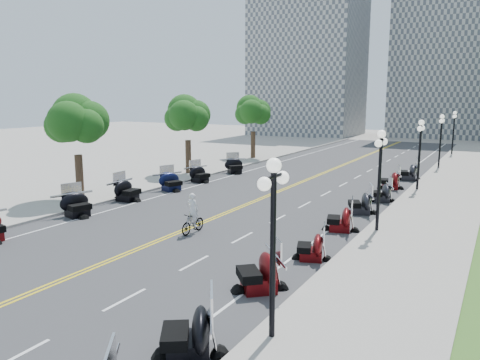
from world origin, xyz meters
The scene contains 50 objects.
ground centered at (0.00, 0.00, 0.00)m, with size 160.00×160.00×0.00m, color gray.
road centered at (0.00, 10.00, 0.00)m, with size 16.00×90.00×0.01m, color #333335.
centerline_yellow_a centered at (-0.12, 10.00, 0.01)m, with size 0.12×90.00×0.00m, color yellow.
centerline_yellow_b centered at (0.12, 10.00, 0.01)m, with size 0.12×90.00×0.00m, color yellow.
edge_line_north centered at (6.40, 10.00, 0.01)m, with size 0.12×90.00×0.00m, color white.
edge_line_south centered at (-6.40, 10.00, 0.01)m, with size 0.12×90.00×0.00m, color white.
lane_dash_3 centered at (3.20, -12.00, 0.01)m, with size 0.12×2.00×0.00m, color white.
lane_dash_4 centered at (3.20, -8.00, 0.01)m, with size 0.12×2.00×0.00m, color white.
lane_dash_5 centered at (3.20, -4.00, 0.01)m, with size 0.12×2.00×0.00m, color white.
lane_dash_6 centered at (3.20, 0.00, 0.01)m, with size 0.12×2.00×0.00m, color white.
lane_dash_7 centered at (3.20, 4.00, 0.01)m, with size 0.12×2.00×0.00m, color white.
lane_dash_8 centered at (3.20, 8.00, 0.01)m, with size 0.12×2.00×0.00m, color white.
lane_dash_9 centered at (3.20, 12.00, 0.01)m, with size 0.12×2.00×0.00m, color white.
lane_dash_10 centered at (3.20, 16.00, 0.01)m, with size 0.12×2.00×0.00m, color white.
lane_dash_11 centered at (3.20, 20.00, 0.01)m, with size 0.12×2.00×0.00m, color white.
lane_dash_12 centered at (3.20, 24.00, 0.01)m, with size 0.12×2.00×0.00m, color white.
lane_dash_13 centered at (3.20, 28.00, 0.01)m, with size 0.12×2.00×0.00m, color white.
lane_dash_14 centered at (3.20, 32.00, 0.01)m, with size 0.12×2.00×0.00m, color white.
lane_dash_15 centered at (3.20, 36.00, 0.01)m, with size 0.12×2.00×0.00m, color white.
lane_dash_16 centered at (3.20, 40.00, 0.01)m, with size 0.12×2.00×0.00m, color white.
lane_dash_17 centered at (3.20, 44.00, 0.01)m, with size 0.12×2.00×0.00m, color white.
lane_dash_18 centered at (3.20, 48.00, 0.01)m, with size 0.12×2.00×0.00m, color white.
lane_dash_19 centered at (3.20, 52.00, 0.01)m, with size 0.12×2.00×0.00m, color white.
sidewalk_north centered at (10.50, 10.00, 0.07)m, with size 5.00×90.00×0.15m, color #9E9991.
sidewalk_south centered at (-10.50, 10.00, 0.07)m, with size 5.00×90.00×0.15m, color #9E9991.
distant_block_a centered at (-18.00, 62.00, 13.00)m, with size 18.00×14.00×26.00m, color gray.
distant_block_b centered at (4.00, 68.00, 15.00)m, with size 16.00×12.00×30.00m, color gray.
street_lamp_1 centered at (8.60, -8.00, 2.60)m, with size 0.50×1.20×4.90m, color black, non-canonical shape.
street_lamp_2 centered at (8.60, 4.00, 2.60)m, with size 0.50×1.20×4.90m, color black, non-canonical shape.
street_lamp_3 centered at (8.60, 16.00, 2.60)m, with size 0.50×1.20×4.90m, color black, non-canonical shape.
street_lamp_4 centered at (8.60, 28.00, 2.60)m, with size 0.50×1.20×4.90m, color black, non-canonical shape.
street_lamp_5 centered at (8.60, 40.00, 2.60)m, with size 0.50×1.20×4.90m, color black, non-canonical shape.
tree_2 centered at (-10.00, 2.00, 4.75)m, with size 4.80×4.80×9.20m, color #235619, non-canonical shape.
tree_3 centered at (-10.00, 14.00, 4.75)m, with size 4.80×4.80×9.20m, color #235619, non-canonical shape.
tree_4 centered at (-10.00, 26.00, 4.75)m, with size 4.80×4.80×9.20m, color #235619, non-canonical shape.
motorcycle_n_3 centered at (7.08, -9.79, 0.75)m, with size 2.14×2.14×1.50m, color black, non-canonical shape.
motorcycle_n_4 centered at (6.71, -5.13, 0.76)m, with size 2.17×2.17×1.52m, color #590A0C, non-canonical shape.
motorcycle_n_5 centered at (7.16, -1.26, 0.63)m, with size 1.79×1.79×1.25m, color #590A0C, non-canonical shape.
motorcycle_n_6 centered at (6.88, 3.48, 0.69)m, with size 1.98×1.98×1.39m, color #590A0C, non-canonical shape.
motorcycle_n_7 centered at (6.81, 7.48, 0.71)m, with size 2.02×2.02×1.41m, color black, non-canonical shape.
motorcycle_n_8 centered at (7.14, 11.27, 0.67)m, with size 1.90×1.90×1.33m, color black, non-canonical shape.
motorcycle_n_9 centered at (6.71, 15.95, 0.71)m, with size 2.04×2.04×1.43m, color #590A0C, non-canonical shape.
motorcycle_n_10 centered at (7.19, 20.40, 0.75)m, with size 2.15×2.15×1.50m, color black, non-canonical shape.
motorcycle_s_5 centered at (-6.89, -1.03, 0.75)m, with size 2.15×2.15×1.50m, color black, non-canonical shape.
motorcycle_s_6 centered at (-7.27, 3.43, 0.76)m, with size 2.17×2.17×1.52m, color black, non-canonical shape.
motorcycle_s_7 centered at (-6.85, 7.50, 0.73)m, with size 2.09×2.09×1.46m, color black, non-canonical shape.
motorcycle_s_8 centered at (-7.03, 11.40, 0.71)m, with size 2.03×2.03×1.42m, color black, non-canonical shape.
motorcycle_s_9 centered at (-6.83, 16.56, 0.73)m, with size 2.09×2.09×1.46m, color black, non-canonical shape.
bicycle centered at (0.70, -0.54, 0.53)m, with size 0.50×1.75×1.05m, color #A51414.
cyclist_rider centered at (0.70, -0.54, 1.90)m, with size 0.62×0.40×1.69m, color silver.
Camera 1 is at (13.71, -18.82, 6.63)m, focal length 35.00 mm.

